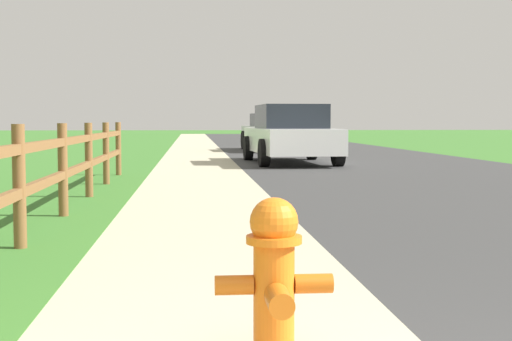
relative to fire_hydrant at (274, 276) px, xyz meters
name	(u,v)px	position (x,y,z in m)	size (l,w,h in m)	color
ground_plane	(223,151)	(0.76, 23.10, -0.39)	(120.00, 120.00, 0.00)	#3A732A
road_asphalt	(309,149)	(4.26, 25.10, -0.38)	(7.00, 66.00, 0.01)	#383838
curb_concrete	(143,149)	(-2.24, 25.10, -0.38)	(6.00, 66.00, 0.01)	#BBB393
grass_verge	(104,149)	(-3.74, 25.10, -0.38)	(5.00, 66.00, 0.00)	#3A732A
fire_hydrant	(274,276)	(0.00, 0.00, 0.00)	(0.54, 0.45, 0.75)	orange
rail_fence	(63,163)	(-1.84, 5.16, 0.23)	(0.11, 12.77, 1.07)	brown
parked_suv_white	(290,135)	(2.18, 15.41, 0.36)	(2.20, 4.98, 1.51)	white
parked_car_silver	(276,131)	(2.74, 23.33, 0.33)	(2.38, 4.85, 1.37)	#B7BABF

